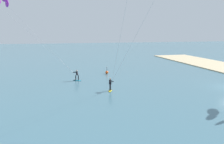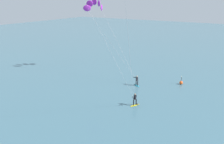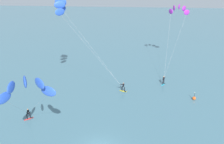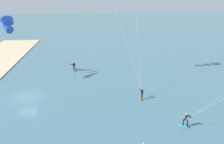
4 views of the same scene
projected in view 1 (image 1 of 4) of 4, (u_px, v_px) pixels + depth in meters
The scene contains 2 objects.
kitesurfer_mid_water at pixel (5, 3), 34.83m from camera, with size 6.04×12.49×13.39m.
marker_buoy at pixel (107, 72), 41.86m from camera, with size 0.56×0.56×1.38m.
Camera 1 is at (-26.30, 23.09, 7.66)m, focal length 37.53 mm.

